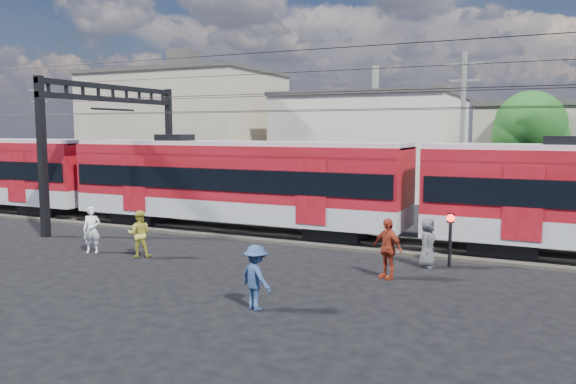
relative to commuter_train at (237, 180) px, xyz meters
name	(u,v)px	position (x,y,z in m)	size (l,w,h in m)	color
ground	(188,282)	(2.87, -8.00, -2.40)	(120.00, 120.00, 0.00)	black
track_bed	(294,236)	(2.87, 0.00, -2.34)	(70.00, 3.40, 0.12)	#2D2823
rail_near	(287,236)	(2.87, -0.75, -2.22)	(70.00, 0.12, 0.12)	#59544C
rail_far	(301,230)	(2.87, 0.75, -2.22)	(70.00, 0.12, 0.12)	#59544C
commuter_train	(237,180)	(0.00, 0.00, 0.00)	(50.30, 3.08, 4.17)	black
catenary	(135,121)	(-5.78, 0.00, 2.73)	(70.00, 9.30, 7.52)	black
building_west	(185,130)	(-14.13, 16.00, 2.25)	(14.28, 10.20, 9.30)	gray
building_midwest	(374,143)	(0.87, 19.00, 1.25)	(12.24, 12.24, 7.30)	beige
utility_pole_mid	(462,133)	(8.87, 7.00, 2.13)	(1.80, 0.24, 8.50)	slate
utility_pole_west	(41,136)	(-19.13, 6.00, 1.88)	(1.80, 0.24, 8.00)	slate
tree_near	(534,130)	(12.06, 10.09, 2.26)	(3.82, 3.64, 6.72)	#382619
pedestrian_a	(92,230)	(-2.90, -6.07, -1.51)	(0.65, 0.42, 1.77)	white
pedestrian_b	(139,234)	(-0.74, -5.92, -1.53)	(0.85, 0.66, 1.74)	gold
pedestrian_c	(256,277)	(6.05, -9.46, -1.54)	(1.11, 0.64, 1.72)	navy
pedestrian_d	(387,248)	(8.35, -4.97, -1.44)	(1.13, 0.47, 1.93)	#99301B
pedestrian_e	(427,243)	(9.22, -2.98, -1.55)	(0.83, 0.54, 1.70)	#48474C
crossing_signal	(450,230)	(9.90, -2.55, -1.11)	(0.27, 0.27, 1.86)	black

